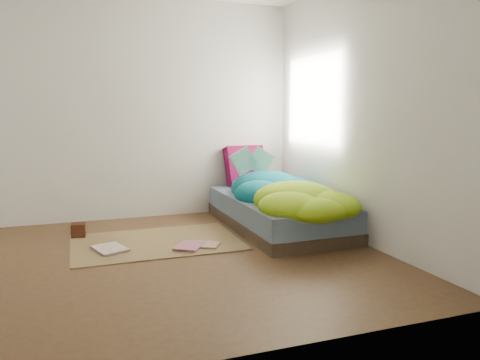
% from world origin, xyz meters
% --- Properties ---
extents(ground, '(3.50, 3.50, 0.00)m').
position_xyz_m(ground, '(0.00, 0.00, 0.00)').
color(ground, '#48331B').
rests_on(ground, ground).
extents(room_walls, '(3.54, 3.54, 2.62)m').
position_xyz_m(room_walls, '(0.01, 0.01, 1.63)').
color(room_walls, silver).
rests_on(room_walls, ground).
extents(bed, '(1.00, 2.00, 0.34)m').
position_xyz_m(bed, '(1.22, 0.72, 0.17)').
color(bed, '#342A1C').
rests_on(bed, ground).
extents(duvet, '(0.96, 1.84, 0.34)m').
position_xyz_m(duvet, '(1.22, 0.50, 0.51)').
color(duvet, '#074D71').
rests_on(duvet, bed).
extents(rug, '(1.60, 1.10, 0.01)m').
position_xyz_m(rug, '(-0.15, 0.55, 0.01)').
color(rug, brown).
rests_on(rug, ground).
extents(pillow_floral, '(0.59, 0.42, 0.12)m').
position_xyz_m(pillow_floral, '(1.43, 1.53, 0.40)').
color(pillow_floral, beige).
rests_on(pillow_floral, bed).
extents(pillow_magenta, '(0.51, 0.20, 0.50)m').
position_xyz_m(pillow_magenta, '(1.18, 1.62, 0.59)').
color(pillow_magenta, '#49042E').
rests_on(pillow_magenta, bed).
extents(open_book, '(0.42, 0.21, 0.25)m').
position_xyz_m(open_book, '(1.07, 1.11, 0.81)').
color(open_book, '#297D32').
rests_on(open_book, duvet).
extents(wooden_box, '(0.15, 0.15, 0.14)m').
position_xyz_m(wooden_box, '(-0.86, 1.01, 0.08)').
color(wooden_box, '#35100C').
rests_on(wooden_box, rug).
extents(floor_book_a, '(0.34, 0.40, 0.03)m').
position_xyz_m(floor_book_a, '(-0.72, 0.37, 0.02)').
color(floor_book_a, silver).
rests_on(floor_book_a, rug).
extents(floor_book_b, '(0.36, 0.38, 0.03)m').
position_xyz_m(floor_book_b, '(0.01, 0.30, 0.03)').
color(floor_book_b, '#BE6D84').
rests_on(floor_book_b, rug).
extents(floor_book_c, '(0.36, 0.33, 0.02)m').
position_xyz_m(floor_book_c, '(0.20, 0.16, 0.02)').
color(floor_book_c, tan).
rests_on(floor_book_c, rug).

